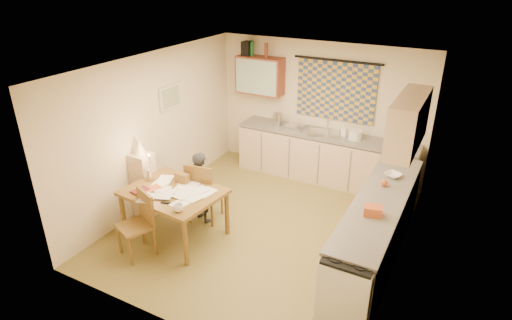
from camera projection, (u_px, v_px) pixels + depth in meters
The scene contains 44 objects.
floor at pixel (263, 226), 6.67m from camera, with size 4.00×4.50×0.02m, color olive.
ceiling at pixel (265, 65), 5.62m from camera, with size 4.00×4.50×0.02m, color white.
wall_back at pixel (319, 109), 7.96m from camera, with size 4.00×0.02×2.50m, color beige.
wall_front at pixel (163, 232), 4.33m from camera, with size 4.00×0.02×2.50m, color beige.
wall_left at pixel (155, 129), 7.00m from camera, with size 0.02×4.50×2.50m, color beige.
wall_right at pixel (408, 183), 5.29m from camera, with size 0.02×4.50×2.50m, color beige.
window_blind at pixel (336, 91), 7.63m from camera, with size 1.45×0.03×1.05m, color navy.
curtain_rod at pixel (338, 60), 7.38m from camera, with size 0.04×0.04×1.60m, color black.
wall_cabinet at pixel (260, 75), 8.07m from camera, with size 0.90×0.34×0.70m, color brown.
wall_cabinet_glass at pixel (256, 77), 7.94m from camera, with size 0.84×0.02×0.64m, color #99B2A5.
upper_cabinet_right at pixel (409, 122), 5.55m from camera, with size 0.34×1.30×0.70m, color tan.
framed_print at pixel (170, 97), 7.12m from camera, with size 0.04×0.50×0.40m, color beige.
print_canvas at pixel (171, 97), 7.11m from camera, with size 0.01×0.42×0.32m, color #BBBAA4.
counter_back at pixel (324, 157), 7.93m from camera, with size 3.30×0.62×0.92m.
counter_right at pixel (377, 228), 5.80m from camera, with size 0.62×2.95×0.92m.
stove at pixel (348, 287), 4.76m from camera, with size 0.57×0.57×0.89m.
sink at pixel (324, 135), 7.76m from camera, with size 0.55×0.45×0.10m, color silver.
tap at pixel (328, 123), 7.83m from camera, with size 0.03×0.03×0.28m, color silver.
dish_rack at pixel (295, 127), 7.98m from camera, with size 0.35×0.30×0.06m, color silver.
kettle at pixel (278, 119), 8.09m from camera, with size 0.18×0.18×0.24m, color silver.
mixing_bowl at pixel (355, 135), 7.47m from camera, with size 0.24×0.24×0.16m, color white.
soap_bottle at pixel (345, 130), 7.59m from camera, with size 0.13×0.13×0.21m, color white.
bowl at pixel (393, 175), 6.16m from camera, with size 0.30×0.30×0.06m, color white.
orange_bag at pixel (373, 211), 5.22m from camera, with size 0.22×0.16×0.12m, color #C0582A.
fruit_orange at pixel (384, 183), 5.90m from camera, with size 0.10×0.10×0.10m, color #C0582A.
speaker at pixel (247, 48), 7.99m from camera, with size 0.16×0.20×0.26m, color black.
bottle_green at pixel (252, 49), 7.95m from camera, with size 0.07×0.07×0.26m, color #195926.
bottle_brown at pixel (266, 50), 7.82m from camera, with size 0.07×0.07×0.26m, color brown.
dining_table at pixel (175, 213), 6.30m from camera, with size 1.45×1.16×0.75m.
chair_far at pixel (205, 201), 6.74m from camera, with size 0.52×0.52×1.00m.
chair_near at pixel (138, 236), 5.93m from camera, with size 0.55×0.55×0.93m.
person at pixel (202, 187), 6.61m from camera, with size 0.49×0.41×1.16m, color black.
shelf_stand at pixel (144, 185), 6.78m from camera, with size 0.32×0.30×1.07m, color tan.
lampshade at pixel (140, 147), 6.51m from camera, with size 0.20×0.20×0.22m, color beige.
letter_rack at pixel (182, 178), 6.33m from camera, with size 0.22×0.10×0.16m, color brown.
mug at pixel (179, 208), 5.62m from camera, with size 0.14×0.14×0.10m, color white.
magazine at pixel (136, 189), 6.18m from camera, with size 0.22×0.27×0.02m, color maroon.
book at pixel (149, 186), 6.25m from camera, with size 0.25×0.29×0.02m, color #C0582A.
orange_box at pixel (141, 193), 6.05m from camera, with size 0.12×0.08×0.04m, color #C0582A.
eyeglasses at pixel (166, 203), 5.83m from camera, with size 0.13×0.04×0.02m, color black.
candle_holder at pixel (149, 175), 6.40m from camera, with size 0.06×0.06×0.18m, color silver.
candle at pixel (150, 163), 6.33m from camera, with size 0.02×0.02×0.22m, color white.
candle_flame at pixel (149, 155), 6.29m from camera, with size 0.02×0.02×0.02m, color #FFCC66.
papers at pixel (178, 190), 6.13m from camera, with size 1.04×0.98×0.02m.
Camera 1 is at (2.54, -5.02, 3.73)m, focal length 30.00 mm.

